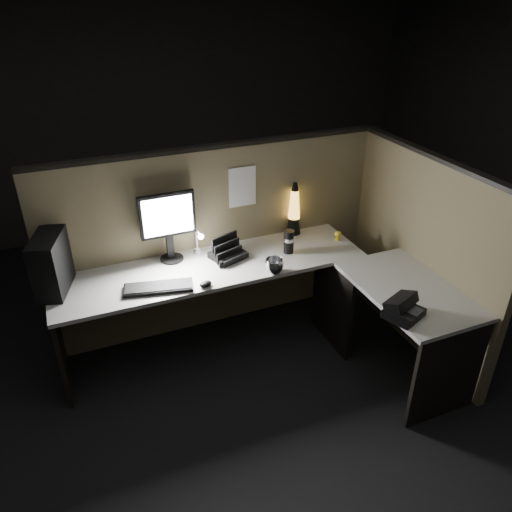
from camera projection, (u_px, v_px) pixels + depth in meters
name	position (u px, v px, depth m)	size (l,w,h in m)	color
floor	(262.00, 388.00, 3.58)	(6.00, 6.00, 0.00)	black
room_shell	(264.00, 174.00, 2.79)	(6.00, 6.00, 6.00)	silver
partition_back	(217.00, 241.00, 3.96)	(2.66, 0.06, 1.50)	#6B6343
partition_right	(420.00, 256.00, 3.74)	(0.06, 1.66, 1.50)	#6B6343
desk	(272.00, 298.00, 3.56)	(2.60, 1.60, 0.73)	beige
pc_tower	(51.00, 264.00, 3.29)	(0.17, 0.38, 0.40)	black
monitor	(168.00, 221.00, 3.60)	(0.41, 0.17, 0.52)	black
keyboard	(159.00, 288.00, 3.38)	(0.47, 0.16, 0.02)	black
mouse	(206.00, 284.00, 3.41)	(0.09, 0.06, 0.04)	black
clip_lamp	(199.00, 241.00, 3.73)	(0.04, 0.17, 0.22)	white
organizer	(228.00, 252.00, 3.75)	(0.29, 0.27, 0.18)	black
lava_lamp	(294.00, 213.00, 4.04)	(0.12, 0.12, 0.44)	black
travel_mug	(289.00, 242.00, 3.80)	(0.08, 0.08, 0.18)	black
steel_mug	(274.00, 266.00, 3.55)	(0.14, 0.14, 0.11)	silver
figurine	(338.00, 234.00, 4.00)	(0.06, 0.06, 0.06)	yellow
pinned_paper	(242.00, 187.00, 3.79)	(0.22, 0.00, 0.31)	white
desk_phone	(402.00, 309.00, 3.10)	(0.28, 0.28, 0.13)	black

